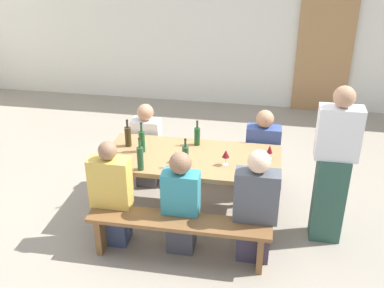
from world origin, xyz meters
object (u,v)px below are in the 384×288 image
seated_guest_near_1 (181,204)px  seated_guest_far_1 (262,156)px  wine_bottle_2 (197,136)px  wine_bottle_4 (128,136)px  wine_bottle_0 (140,158)px  wine_bottle_3 (185,156)px  wine_glass_1 (179,160)px  bench_far (202,157)px  wine_glass_0 (176,154)px  wine_glass_3 (270,150)px  standing_host (333,169)px  wooden_door (324,51)px  bench_near (179,228)px  wine_bottle_1 (142,141)px  seated_guest_near_2 (256,209)px  tasting_table (192,163)px  seated_guest_far_0 (147,147)px  seated_guest_near_0 (112,197)px  wine_glass_2 (226,154)px

seated_guest_near_1 → seated_guest_far_1: same height
wine_bottle_2 → wine_bottle_4: 0.77m
wine_bottle_0 → wine_bottle_3: bearing=18.1°
wine_bottle_3 → wine_glass_1: size_ratio=1.72×
bench_far → wine_bottle_0: wine_bottle_0 is taller
wine_glass_0 → wine_glass_1: (0.06, -0.18, 0.03)m
wine_bottle_0 → wine_glass_3: (1.27, 0.46, -0.02)m
bench_far → wine_glass_3: size_ratio=11.19×
wine_glass_1 → standing_host: bearing=7.2°
bench_far → wine_bottle_3: 1.09m
wooden_door → wine_glass_0: size_ratio=15.02×
wine_bottle_0 → wine_glass_3: bearing=19.7°
bench_near → wine_glass_3: bearing=45.6°
seated_guest_near_1 → wine_bottle_1: bearing=41.7°
seated_guest_near_2 → standing_host: bearing=-58.1°
tasting_table → wine_glass_0: 0.27m
wine_bottle_4 → wine_glass_0: wine_bottle_4 is taller
seated_guest_far_0 → seated_guest_near_1: bearing=29.2°
wine_glass_0 → seated_guest_near_0: seated_guest_near_0 is taller
seated_guest_far_0 → wine_bottle_3: bearing=38.2°
wine_bottle_1 → wine_glass_2: wine_bottle_1 is taller
wine_bottle_2 → wine_glass_0: (-0.14, -0.44, -0.01)m
wine_bottle_4 → seated_guest_far_1: size_ratio=0.29×
wine_bottle_1 → wine_bottle_4: 0.21m
wine_bottle_0 → wine_bottle_1: wine_bottle_0 is taller
seated_guest_near_1 → seated_guest_far_0: bearing=29.2°
wooden_door → standing_host: wooden_door is taller
bench_near → wine_glass_2: (0.37, 0.62, 0.52)m
seated_guest_near_0 → seated_guest_near_2: 1.43m
bench_far → seated_guest_near_1: (-0.01, -1.32, 0.18)m
standing_host → wine_bottle_1: bearing=-4.6°
wine_bottle_2 → seated_guest_far_0: seated_guest_far_0 is taller
wine_glass_2 → tasting_table: bearing=162.3°
wooden_door → bench_near: wooden_door is taller
wooden_door → wine_glass_1: 4.15m
wine_glass_1 → wine_bottle_1: bearing=143.5°
wine_bottle_1 → standing_host: bearing=-4.6°
seated_guest_far_1 → standing_host: standing_host is taller
wine_bottle_1 → wine_bottle_3: bearing=-25.2°
wooden_door → wine_glass_3: bearing=-103.3°
seated_guest_far_0 → seated_guest_far_1: seated_guest_far_1 is taller
wine_bottle_1 → standing_host: standing_host is taller
wine_bottle_3 → wine_bottle_4: 0.79m
tasting_table → seated_guest_near_2: bearing=-39.3°
wine_bottle_3 → wine_bottle_4: bearing=153.9°
tasting_table → wine_bottle_4: bearing=170.1°
seated_guest_near_1 → seated_guest_near_2: 0.72m
bench_near → seated_guest_near_1: 0.23m
wine_glass_3 → seated_guest_far_1: 0.60m
wooden_door → wine_glass_2: (-1.23, -3.59, -0.18)m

